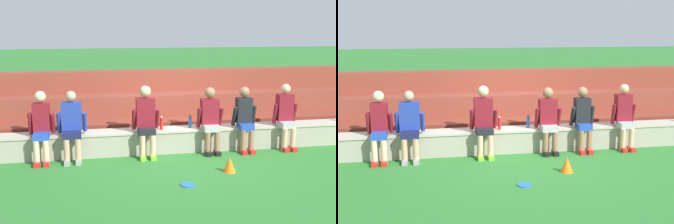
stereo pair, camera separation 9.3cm
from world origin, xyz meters
The scene contains 13 objects.
ground_plane centered at (0.00, 0.00, 0.00)m, with size 80.00×80.00×0.00m, color #2D752D.
stone_seating_wall centered at (0.00, 0.22, 0.25)m, with size 8.39×0.48×0.47m.
brick_bleachers centered at (0.00, 1.74, 0.57)m, with size 11.28×1.70×1.46m.
person_far_left centered at (-2.84, -0.01, 0.70)m, with size 0.49×0.58×1.33m.
person_left_of_center centered at (-2.28, -0.01, 0.69)m, with size 0.56×0.56×1.32m.
person_center centered at (-0.88, 0.00, 0.74)m, with size 0.54×0.54×1.38m.
person_right_of_center centered at (0.42, 0.00, 0.70)m, with size 0.53×0.49×1.32m.
person_far_right centered at (1.14, -0.02, 0.69)m, with size 0.49×0.50×1.31m.
person_rightmost_edge centered at (2.04, 0.01, 0.70)m, with size 0.51×0.51×1.34m.
water_bottle_center_gap centered at (-0.55, 0.18, 0.60)m, with size 0.06×0.06×0.27m.
water_bottle_near_left centered at (0.06, 0.24, 0.60)m, with size 0.06×0.06×0.26m.
frisbee centered at (-0.43, -1.67, 0.01)m, with size 0.23×0.23×0.02m, color blue.
sports_cone centered at (0.43, -1.19, 0.14)m, with size 0.22×0.22×0.27m, color orange.
Camera 1 is at (-1.88, -7.82, 2.52)m, focal length 44.58 mm.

